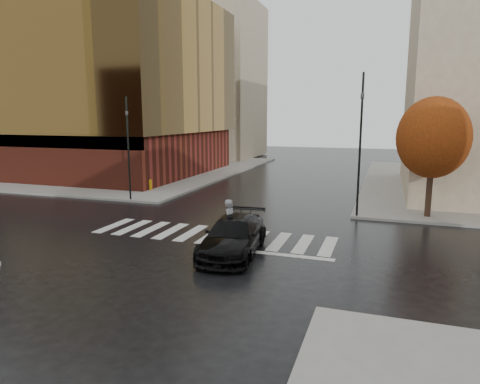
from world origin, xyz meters
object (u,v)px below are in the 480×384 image
object	(u,v)px
cyclist	(232,231)
fire_hydrant	(150,184)
sedan	(233,236)
traffic_light_ne	(361,135)
traffic_light_nw	(128,143)

from	to	relation	value
cyclist	fire_hydrant	size ratio (longest dim) A/B	2.71
sedan	cyclist	size ratio (longest dim) A/B	2.47
cyclist	traffic_light_ne	size ratio (longest dim) A/B	0.27
traffic_light_ne	sedan	bearing A→B (deg)	77.83
sedan	traffic_light_ne	bearing A→B (deg)	56.05
sedan	traffic_light_nw	bearing A→B (deg)	136.04
cyclist	fire_hydrant	xyz separation A→B (m)	(-10.52, 11.00, -0.14)
traffic_light_ne	fire_hydrant	size ratio (longest dim) A/B	9.99
sedan	fire_hydrant	world-z (taller)	sedan
sedan	traffic_light_ne	xyz separation A→B (m)	(4.38, 8.10, 3.86)
traffic_light_nw	sedan	bearing A→B (deg)	73.58
sedan	traffic_light_nw	distance (m)	13.41
traffic_light_nw	fire_hydrant	size ratio (longest dim) A/B	8.64
sedan	fire_hydrant	distance (m)	16.05
cyclist	fire_hydrant	bearing A→B (deg)	49.53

